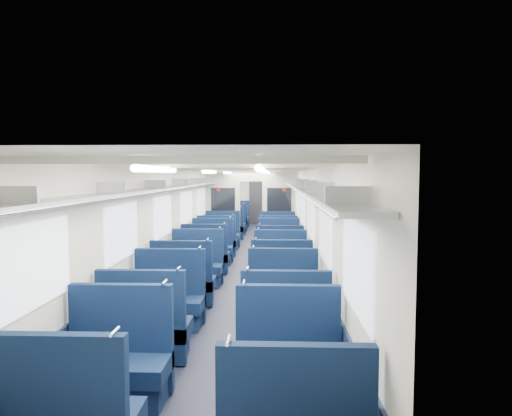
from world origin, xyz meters
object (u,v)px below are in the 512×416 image
Objects in this scene: seat_2 at (117,365)px; seat_11 at (280,270)px; seat_20 at (229,229)px; seat_16 at (217,243)px; seat_13 at (280,259)px; seat_23 at (277,225)px; seat_7 at (283,302)px; seat_27 at (276,219)px; end_door at (258,202)px; seat_25 at (277,222)px; seat_21 at (277,229)px; seat_8 at (183,284)px; seat_19 at (278,238)px; seat_12 at (206,257)px; seat_15 at (279,249)px; seat_6 at (168,303)px; seat_3 at (288,367)px; seat_17 at (278,243)px; bulkhead at (251,206)px; seat_24 at (235,222)px; seat_5 at (285,332)px; seat_9 at (281,283)px; seat_14 at (212,249)px; seat_10 at (197,268)px; seat_26 at (237,219)px; seat_4 at (145,331)px; seat_18 at (222,237)px.

seat_2 and seat_11 have the same top height.
seat_16 is at bearing -90.00° from seat_20.
seat_23 is at bearing 90.00° from seat_13.
seat_27 is at bearing 90.00° from seat_7.
seat_25 is (0.83, -2.62, -0.65)m from end_door.
seat_21 is (1.66, 11.28, 0.00)m from seat_2.
end_door is 11.54m from seat_11.
seat_8 and seat_19 have the same top height.
seat_12 and seat_13 have the same top height.
seat_8 is at bearing -98.31° from seat_27.
seat_11 is at bearing -90.00° from seat_15.
seat_6 is 1.00× the size of seat_21.
seat_16 is (0.00, 7.91, 0.00)m from seat_2.
seat_23 is (0.00, 12.31, 0.00)m from seat_3.
bulkhead is at bearing 112.69° from seat_17.
bulkhead is at bearing -77.14° from seat_24.
seat_6 and seat_16 have the same top height.
seat_2 is 1.00× the size of seat_3.
bulkhead reaches higher than seat_5.
seat_3 is at bearing -90.00° from seat_17.
seat_9 is 3.83m from seat_14.
seat_20 is at bearing -90.00° from seat_24.
seat_8 is at bearing -90.00° from seat_16.
bulkhead is (-0.00, -6.12, 0.23)m from end_door.
seat_9 is 1.00× the size of seat_16.
seat_6 is at bearing -97.59° from seat_27.
seat_26 is at bearing 90.00° from seat_10.
seat_4 is 1.00× the size of seat_8.
seat_24 is (0.00, 2.38, 0.00)m from seat_20.
seat_13 is 3.47m from seat_19.
seat_12 is 5.35m from seat_20.
seat_10 is 6.52m from seat_20.
seat_9 and seat_24 have the same top height.
seat_12 is 1.00× the size of seat_26.
seat_19 is (0.00, 6.78, 0.00)m from seat_7.
seat_20 is at bearing 123.38° from bulkhead.
seat_25 is at bearing 79.27° from seat_10.
seat_4 is 1.00× the size of seat_16.
seat_2 is at bearing -103.49° from seat_15.
seat_23 is at bearing 90.00° from seat_9.
seat_19 is at bearing -73.43° from seat_26.
seat_17 is at bearing -37.60° from seat_18.
seat_12 is at bearing 90.00° from seat_4.
seat_7 is at bearing -73.63° from seat_16.
seat_13 is (0.00, 2.16, 0.00)m from seat_9.
seat_13 is 1.00× the size of seat_21.
seat_16 is at bearing -116.18° from seat_21.
seat_9 is at bearing 37.14° from seat_6.
seat_2 and seat_8 have the same top height.
seat_14 is at bearing -102.09° from seat_27.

